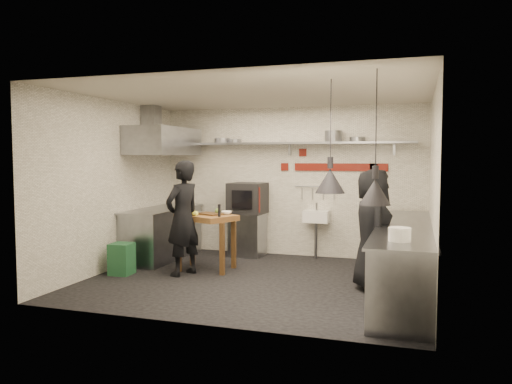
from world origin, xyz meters
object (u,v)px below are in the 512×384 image
(green_bin, at_px, (122,259))
(chef_left, at_px, (183,218))
(prep_table, at_px, (207,242))
(oven_stand, at_px, (248,235))
(chef_right, at_px, (373,230))
(combi_oven, at_px, (248,198))

(green_bin, bearing_deg, chef_left, 16.15)
(prep_table, height_order, chef_left, chef_left)
(oven_stand, bearing_deg, green_bin, -122.35)
(chef_left, relative_size, chef_right, 1.07)
(prep_table, bearing_deg, chef_left, -91.02)
(combi_oven, distance_m, chef_right, 3.02)
(combi_oven, bearing_deg, chef_right, -33.14)
(oven_stand, height_order, chef_right, chef_right)
(combi_oven, distance_m, prep_table, 1.51)
(oven_stand, relative_size, chef_right, 0.47)
(combi_oven, bearing_deg, chef_left, -102.35)
(combi_oven, distance_m, green_bin, 2.64)
(chef_left, bearing_deg, green_bin, -54.11)
(combi_oven, xyz_separation_m, prep_table, (-0.26, -1.35, -0.63))
(prep_table, distance_m, chef_left, 0.66)
(combi_oven, height_order, chef_left, chef_left)
(green_bin, height_order, chef_right, chef_right)
(combi_oven, bearing_deg, green_bin, -122.10)
(combi_oven, height_order, prep_table, combi_oven)
(green_bin, distance_m, chef_left, 1.18)
(combi_oven, xyz_separation_m, green_bin, (-1.41, -2.06, -0.84))
(oven_stand, height_order, green_bin, oven_stand)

